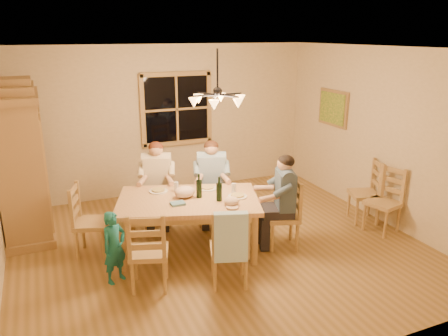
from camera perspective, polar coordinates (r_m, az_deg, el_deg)
name	(u,v)px	position (r m, az deg, el deg)	size (l,w,h in m)	color
floor	(218,246)	(6.27, -0.76, -10.13)	(5.50, 5.50, 0.00)	olive
ceiling	(217,48)	(5.57, -0.87, 15.37)	(5.50, 5.00, 0.02)	white
wall_back	(166,120)	(8.08, -7.59, 6.18)	(5.50, 0.02, 2.70)	beige
wall_right	(381,136)	(7.24, 19.80, 4.01)	(0.02, 5.00, 2.70)	beige
window	(177,109)	(8.07, -6.21, 7.65)	(1.30, 0.06, 1.30)	black
painting	(333,108)	(8.08, 14.05, 7.61)	(0.06, 0.78, 0.64)	olive
chandelier	(218,99)	(5.62, -0.85, 9.01)	(0.77, 0.68, 0.71)	black
armoire	(23,166)	(6.91, -24.81, 0.29)	(0.66, 1.40, 2.30)	olive
dining_table	(188,205)	(5.91, -4.68, -4.90)	(2.13, 1.67, 0.76)	#AC7D4C
chair_far_left	(158,206)	(6.88, -8.55, -4.98)	(0.55, 0.54, 0.99)	#B0884E
chair_far_right	(212,205)	(6.87, -1.61, -4.82)	(0.55, 0.54, 0.99)	#B0884E
chair_near_left	(150,264)	(5.29, -9.70, -12.22)	(0.55, 0.54, 0.99)	#B0884E
chair_near_right	(229,260)	(5.29, 0.66, -11.97)	(0.55, 0.54, 0.99)	#B0884E
chair_end_left	(92,233)	(6.19, -16.80, -8.16)	(0.54, 0.55, 0.99)	#B0884E
chair_end_right	(282,226)	(6.19, 7.62, -7.57)	(0.54, 0.55, 0.99)	#B0884E
adult_woman	(157,174)	(6.69, -8.76, -0.72)	(0.49, 0.52, 0.87)	beige
adult_plaid_man	(211,172)	(6.69, -1.65, -0.54)	(0.49, 0.52, 0.87)	#34658F
adult_slate_man	(284,190)	(5.98, 7.82, -2.89)	(0.52, 0.49, 0.87)	#415468
towel	(231,237)	(4.93, 0.89, -9.02)	(0.38, 0.10, 0.58)	#AFD8ED
wine_bottle_a	(199,186)	(5.85, -3.28, -2.34)	(0.08, 0.08, 0.33)	black
wine_bottle_b	(219,189)	(5.73, -0.64, -2.74)	(0.08, 0.08, 0.33)	black
plate_woman	(158,191)	(6.16, -8.57, -3.02)	(0.26, 0.26, 0.02)	white
plate_plaid	(208,188)	(6.20, -2.15, -2.69)	(0.26, 0.26, 0.02)	white
plate_slate	(238,196)	(5.91, 1.78, -3.73)	(0.26, 0.26, 0.02)	white
wine_glass_a	(176,187)	(6.12, -6.25, -2.47)	(0.06, 0.06, 0.14)	silver
wine_glass_b	(234,188)	(6.02, 1.27, -2.68)	(0.06, 0.06, 0.14)	silver
cap	(231,201)	(5.62, 0.97, -4.33)	(0.20, 0.20, 0.11)	#CDA989
napkin	(178,204)	(5.68, -6.05, -4.64)	(0.18, 0.14, 0.03)	teal
cloth_bundle	(185,192)	(5.89, -5.16, -3.14)	(0.28, 0.22, 0.15)	beige
child	(114,247)	(5.42, -14.12, -10.01)	(0.33, 0.21, 0.90)	#1B767C
chair_spare_front	(382,212)	(7.00, 19.91, -5.48)	(0.52, 0.53, 0.99)	#B0884E
chair_spare_back	(363,203)	(7.27, 17.75, -4.38)	(0.54, 0.55, 0.99)	#B0884E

